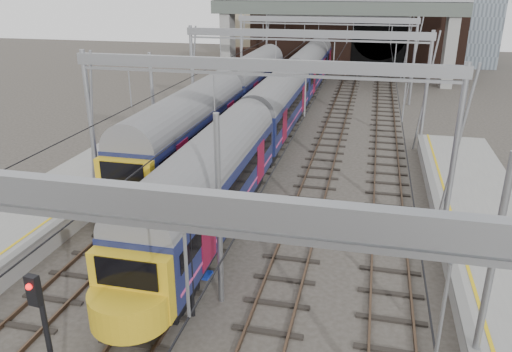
% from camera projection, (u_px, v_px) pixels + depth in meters
% --- Properties ---
extents(ground, '(160.00, 160.00, 0.00)m').
position_uv_depth(ground, '(204.00, 336.00, 16.35)').
color(ground, '#38332D').
rests_on(ground, ground).
extents(tracks, '(14.40, 80.00, 0.22)m').
position_uv_depth(tracks, '(285.00, 175.00, 29.95)').
color(tracks, '#4C3828').
rests_on(tracks, ground).
extents(overhead_line, '(16.80, 80.00, 8.00)m').
position_uv_depth(overhead_line, '(304.00, 50.00, 33.47)').
color(overhead_line, gray).
rests_on(overhead_line, ground).
extents(retaining_wall, '(28.00, 2.75, 9.00)m').
position_uv_depth(retaining_wall, '(349.00, 39.00, 61.60)').
color(retaining_wall, black).
rests_on(retaining_wall, ground).
extents(overbridge, '(28.00, 3.00, 9.25)m').
position_uv_depth(overbridge, '(335.00, 17.00, 55.46)').
color(overbridge, gray).
rests_on(overbridge, ground).
extents(train_main, '(2.73, 63.03, 4.71)m').
position_uv_depth(train_main, '(294.00, 85.00, 43.61)').
color(train_main, black).
rests_on(train_main, ground).
extents(train_second, '(2.87, 33.15, 4.91)m').
position_uv_depth(train_second, '(226.00, 100.00, 37.67)').
color(train_second, black).
rests_on(train_second, ground).
extents(signal_near_left, '(0.33, 0.45, 4.41)m').
position_uv_depth(signal_near_left, '(44.00, 329.00, 12.34)').
color(signal_near_left, black).
rests_on(signal_near_left, ground).
extents(signal_near_centre, '(0.35, 0.47, 4.81)m').
position_uv_depth(signal_near_centre, '(188.00, 239.00, 16.19)').
color(signal_near_centre, black).
rests_on(signal_near_centre, ground).
extents(equip_cover_a, '(0.90, 0.66, 0.10)m').
position_uv_depth(equip_cover_a, '(200.00, 274.00, 19.72)').
color(equip_cover_a, '#1834B9').
rests_on(equip_cover_a, ground).
extents(equip_cover_b, '(0.96, 0.74, 0.10)m').
position_uv_depth(equip_cover_b, '(319.00, 218.00, 24.45)').
color(equip_cover_b, '#1834B9').
rests_on(equip_cover_b, ground).
extents(equip_cover_c, '(0.87, 0.62, 0.10)m').
position_uv_depth(equip_cover_c, '(402.00, 233.00, 22.92)').
color(equip_cover_c, '#1834B9').
rests_on(equip_cover_c, ground).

